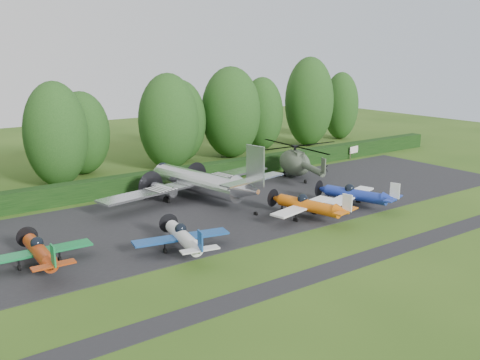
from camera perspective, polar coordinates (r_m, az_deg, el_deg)
ground at (r=42.59m, az=4.63°, el=-6.70°), size 160.00×160.00×0.00m
apron at (r=50.21m, az=-2.76°, el=-3.46°), size 70.00×18.00×0.01m
taxiway_verge at (r=38.55m, az=10.46°, el=-9.15°), size 70.00×2.00×0.00m
hedgerow at (r=59.41m, az=-8.54°, el=-0.87°), size 90.00×1.60×2.00m
transport_plane at (r=53.96m, az=-4.42°, el=-0.19°), size 21.09×16.17×6.76m
light_plane_red at (r=39.92m, az=-20.58°, el=-7.18°), size 7.44×7.83×2.86m
light_plane_white at (r=40.45m, az=-6.07°, el=-6.07°), size 7.40×7.78×2.84m
light_plane_orange at (r=48.25m, az=7.31°, el=-2.71°), size 7.94×8.35×3.05m
light_plane_blue at (r=52.65m, az=12.21°, el=-1.52°), size 7.87×8.27×3.02m
helicopter at (r=63.45m, az=5.90°, el=2.08°), size 12.07×14.14×3.89m
sign_board at (r=76.80m, az=12.27°, el=3.17°), size 3.03×0.11×1.70m
tree_0 at (r=84.78m, az=7.38°, el=8.27°), size 7.58×7.58×13.81m
tree_3 at (r=74.83m, az=-0.98°, el=7.21°), size 8.28×8.28×12.65m
tree_5 at (r=67.78m, az=-7.63°, el=6.17°), size 7.57×7.57×12.09m
tree_6 at (r=80.97m, az=2.38°, el=7.08°), size 6.33×6.33×10.90m
tree_8 at (r=92.32m, az=10.70°, el=7.77°), size 5.86×5.86×11.22m
tree_9 at (r=67.43m, az=-16.55°, el=4.81°), size 6.78×6.78×10.07m
tree_10 at (r=72.55m, az=-6.37°, el=6.26°), size 6.88×6.88×11.00m
tree_11 at (r=61.94m, az=-19.05°, el=4.60°), size 6.88×6.88×11.62m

